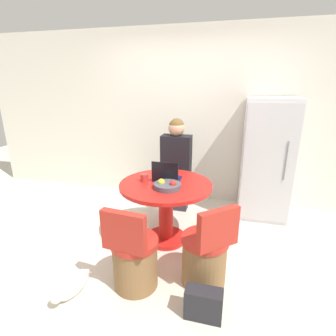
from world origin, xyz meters
The scene contains 12 objects.
ground_plane centered at (0.00, 0.00, 0.00)m, with size 12.00×12.00×0.00m, color beige.
wall_back centered at (0.00, 1.62, 1.30)m, with size 7.00×0.06×2.60m.
refrigerator centered at (1.17, 1.26, 0.82)m, with size 0.65×0.64×1.64m.
dining_table centered at (0.01, 0.26, 0.52)m, with size 1.05×1.05×0.73m.
chair_near_right_corner centered at (0.55, -0.33, 0.29)m, with size 0.50×0.50×0.83m.
chair_near_camera centered at (-0.07, -0.54, 0.29)m, with size 0.43×0.44×0.83m.
person_seated centered at (-0.03, 1.01, 0.76)m, with size 0.40×0.37×1.37m.
laptop centered at (0.00, 0.35, 0.78)m, with size 0.31×0.23×0.24m.
fruit_bowl centered at (0.07, 0.13, 0.76)m, with size 0.29×0.29×0.10m.
coffee_cup centered at (-0.24, 0.27, 0.77)m, with size 0.09×0.09×0.09m.
cat centered at (-0.56, -0.78, 0.10)m, with size 0.21×0.49×0.19m.
handbag centered at (0.59, -0.72, 0.13)m, with size 0.30×0.14×0.26m.
Camera 1 is at (0.73, -2.39, 1.80)m, focal length 28.00 mm.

